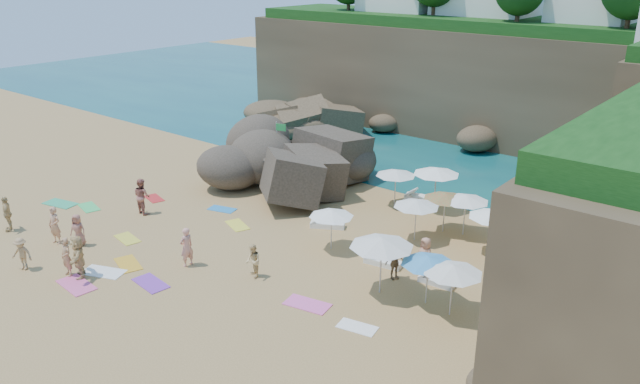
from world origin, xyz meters
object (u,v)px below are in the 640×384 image
Objects in this scene: lounger_0 at (328,225)px; person_stand_0 at (55,225)px; flag_pole at (278,143)px; person_stand_5 at (243,159)px; parasol_0 at (436,171)px; person_stand_1 at (142,196)px; rock_outcrop at (280,181)px; parasol_1 at (396,172)px; person_stand_2 at (299,177)px; parasol_2 at (494,214)px; person_stand_4 at (425,256)px; person_stand_6 at (186,247)px; person_stand_3 at (395,263)px.

person_stand_0 is at bearing -162.98° from lounger_0.
flag_pole reaches higher than person_stand_5.
parasol_0 reaches higher than person_stand_1.
rock_outcrop reaches higher than person_stand_5.
parasol_1 is at bearing 43.24° from person_stand_0.
person_stand_2 is 1.03× the size of person_stand_5.
rock_outcrop is at bearing 174.70° from parasol_2.
person_stand_1 is at bearing 177.91° from lounger_0.
person_stand_5 is at bearing -171.47° from parasol_0.
person_stand_0 is 17.41m from person_stand_4.
parasol_2 is at bearing 90.79° from person_stand_4.
lounger_0 is at bearing -29.14° from rock_outcrop.
parasol_2 is 17.72m from person_stand_5.
person_stand_4 is at bearing 128.20° from person_stand_6.
person_stand_6 is at bearing 163.59° from person_stand_1.
person_stand_0 is 1.10× the size of person_stand_4.
person_stand_1 is (-2.20, -8.44, 0.97)m from rock_outcrop.
person_stand_5 is 0.82× the size of person_stand_6.
person_stand_4 reaches higher than lounger_0.
lounger_0 is at bearing -147.75° from person_stand_1.
flag_pole reaches higher than parasol_1.
person_stand_5 is (-15.48, 6.17, 0.02)m from person_stand_3.
person_stand_5 is (-1.00, 13.37, -0.17)m from person_stand_0.
parasol_1 is at bearing 62.17° from person_stand_3.
person_stand_1 is (0.06, 4.92, 0.05)m from person_stand_0.
person_stand_4 is (5.33, -5.94, -1.08)m from parasol_1.
person_stand_1 is (-8.85, -4.74, 0.84)m from lounger_0.
person_stand_0 is at bearing -129.53° from person_stand_4.
parasol_1 reaches higher than person_stand_5.
flag_pole is at bearing -169.27° from parasol_0.
person_stand_4 is (6.33, -1.24, 0.70)m from lounger_0.
parasol_0 is at bearing 40.11° from person_stand_0.
person_stand_2 is (4.12, 13.01, -0.15)m from person_stand_0.
parasol_2 is at bearing 23.77° from person_stand_0.
parasol_0 reaches higher than rock_outcrop.
person_stand_1 is 8.53m from person_stand_5.
person_stand_6 is at bearing -67.90° from rock_outcrop.
parasol_0 reaches higher than person_stand_6.
parasol_1 is 1.14× the size of person_stand_1.
parasol_2 is at bearing -134.57° from person_stand_2.
lounger_0 is 13.16m from person_stand_0.
parasol_2 is 12.60m from person_stand_2.
person_stand_3 is at bearing -11.47° from person_stand_5.
parasol_2 is 5.43m from person_stand_3.
person_stand_5 is (-3.27, 0.01, 0.75)m from rock_outcrop.
person_stand_2 is at bearing -12.22° from flag_pole.
person_stand_1 is at bearing -138.62° from parasol_0.
person_stand_2 is at bearing -10.67° from rock_outcrop.
person_stand_1 is at bearing -136.23° from parasol_1.
person_stand_4 is (-1.37, -3.62, -1.15)m from parasol_2.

